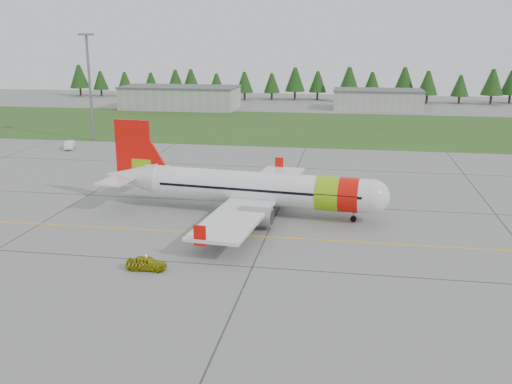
# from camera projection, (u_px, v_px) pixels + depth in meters

# --- Properties ---
(ground) EXTENTS (320.00, 320.00, 0.00)m
(ground) POSITION_uv_depth(u_px,v_px,m) (145.00, 260.00, 52.25)
(ground) COLOR gray
(ground) RESTS_ON ground
(aircraft) EXTENTS (33.98, 31.48, 10.30)m
(aircraft) POSITION_uv_depth(u_px,v_px,m) (253.00, 188.00, 65.35)
(aircraft) COLOR white
(aircraft) RESTS_ON ground
(follow_me_car) EXTENTS (1.23, 1.44, 3.51)m
(follow_me_car) POSITION_uv_depth(u_px,v_px,m) (146.00, 251.00, 49.65)
(follow_me_car) COLOR yellow
(follow_me_car) RESTS_ON ground
(service_van) EXTENTS (1.99, 1.94, 4.49)m
(service_van) POSITION_uv_depth(u_px,v_px,m) (69.00, 137.00, 103.35)
(service_van) COLOR silver
(service_van) RESTS_ON ground
(grass_strip) EXTENTS (320.00, 50.00, 0.03)m
(grass_strip) POSITION_uv_depth(u_px,v_px,m) (271.00, 126.00, 130.24)
(grass_strip) COLOR #30561E
(grass_strip) RESTS_ON ground
(taxi_guideline) EXTENTS (120.00, 0.25, 0.02)m
(taxi_guideline) POSITION_uv_depth(u_px,v_px,m) (172.00, 232.00, 59.85)
(taxi_guideline) COLOR gold
(taxi_guideline) RESTS_ON ground
(hangar_west) EXTENTS (32.00, 14.00, 6.00)m
(hangar_west) POSITION_uv_depth(u_px,v_px,m) (180.00, 98.00, 160.91)
(hangar_west) COLOR #A8A8A3
(hangar_west) RESTS_ON ground
(hangar_east) EXTENTS (24.00, 12.00, 5.20)m
(hangar_east) POSITION_uv_depth(u_px,v_px,m) (378.00, 100.00, 159.78)
(hangar_east) COLOR #A8A8A3
(hangar_east) RESTS_ON ground
(floodlight_mast) EXTENTS (0.50, 0.50, 20.00)m
(floodlight_mast) POSITION_uv_depth(u_px,v_px,m) (90.00, 89.00, 109.93)
(floodlight_mast) COLOR slate
(floodlight_mast) RESTS_ON ground
(treeline) EXTENTS (160.00, 8.00, 10.00)m
(treeline) POSITION_uv_depth(u_px,v_px,m) (296.00, 85.00, 182.19)
(treeline) COLOR #1C3F14
(treeline) RESTS_ON ground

